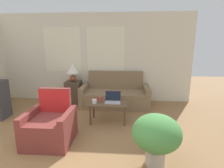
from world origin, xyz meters
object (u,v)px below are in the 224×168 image
table_lamp (73,70)px  potted_plant (156,134)px  cup_navy (94,101)px  coffee_table (108,105)px  couch (115,96)px  laptop (113,100)px  armchair (51,126)px  cup_yellow (100,99)px

table_lamp → potted_plant: bearing=-53.8°
cup_navy → coffee_table: bearing=9.4°
couch → potted_plant: size_ratio=2.50×
couch → table_lamp: bearing=174.4°
couch → coffee_table: size_ratio=2.27×
couch → table_lamp: 1.43m
couch → coffee_table: (-0.09, -1.17, 0.11)m
coffee_table → laptop: (0.10, 0.05, 0.11)m
armchair → cup_navy: size_ratio=9.16×
couch → armchair: size_ratio=2.08×
coffee_table → potted_plant: (0.80, -1.38, 0.09)m
table_lamp → potted_plant: (1.95, -2.67, -0.50)m
couch → cup_yellow: size_ratio=17.52×
armchair → coffee_table: (0.95, 0.86, 0.10)m
cup_navy → potted_plant: 1.73m
couch → laptop: 1.14m
laptop → cup_navy: (-0.39, -0.10, -0.01)m
armchair → couch: bearing=62.9°
coffee_table → cup_navy: (-0.30, -0.05, 0.11)m
laptop → cup_navy: 0.41m
cup_yellow → potted_plant: (0.99, -1.47, -0.03)m
couch → armchair: 2.28m
couch → potted_plant: bearing=-74.4°
table_lamp → cup_yellow: (0.96, -1.20, -0.47)m
armchair → laptop: (1.04, 0.91, 0.22)m
cup_navy → cup_yellow: cup_yellow is taller
laptop → cup_yellow: laptop is taller
cup_navy → potted_plant: potted_plant is taller
armchair → coffee_table: armchair is taller
coffee_table → potted_plant: bearing=-59.8°
coffee_table → laptop: 0.16m
coffee_table → cup_yellow: bearing=155.3°
laptop → potted_plant: size_ratio=0.45×
cup_navy → laptop: bearing=14.1°
laptop → armchair: bearing=-139.0°
laptop → cup_yellow: 0.29m
armchair → table_lamp: (-0.20, 2.15, 0.69)m
cup_navy → potted_plant: (1.10, -1.33, -0.02)m
couch → table_lamp: table_lamp is taller
coffee_table → laptop: bearing=27.2°
laptop → coffee_table: bearing=-152.8°
couch → laptop: bearing=-89.7°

